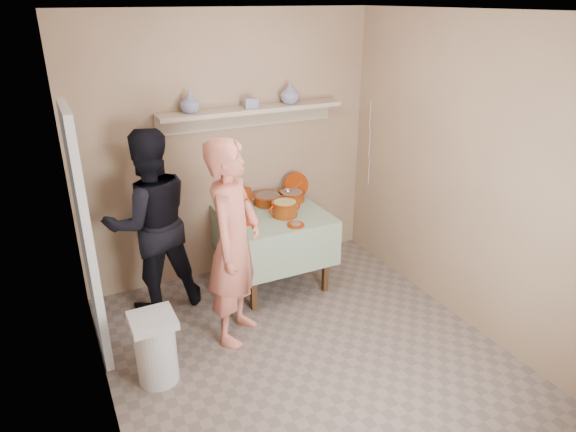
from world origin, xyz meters
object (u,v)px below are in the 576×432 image
cazuela_rice (285,208)px  person_cook (234,243)px  person_helper (151,222)px  serving_table (273,224)px  trash_bin (156,348)px

cazuela_rice → person_cook: bearing=-142.8°
person_cook → person_helper: person_cook is taller
serving_table → trash_bin: bearing=-146.1°
person_cook → cazuela_rice: (0.72, 0.54, -0.02)m
person_helper → serving_table: bearing=171.4°
serving_table → trash_bin: size_ratio=1.74×
person_helper → trash_bin: size_ratio=3.02×
trash_bin → cazuela_rice: bearing=29.3°
person_cook → person_helper: bearing=74.5°
person_cook → serving_table: size_ratio=1.78×
serving_table → cazuela_rice: bearing=-58.5°
person_helper → serving_table: size_ratio=1.74×
person_cook → serving_table: (0.65, 0.66, -0.22)m
cazuela_rice → serving_table: bearing=121.5°
serving_table → trash_bin: (-1.39, -0.94, -0.36)m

